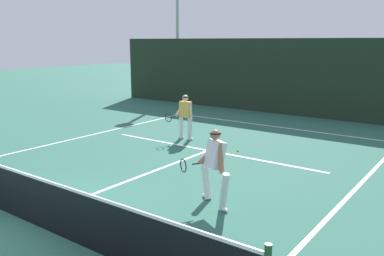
{
  "coord_description": "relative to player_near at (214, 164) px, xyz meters",
  "views": [
    {
      "loc": [
        6.91,
        -3.99,
        3.37
      ],
      "look_at": [
        0.36,
        4.95,
        1.0
      ],
      "focal_mm": 38.28,
      "sensor_mm": 36.0,
      "label": 1
    }
  ],
  "objects": [
    {
      "name": "ground_plane",
      "position": [
        -2.5,
        -2.8,
        -0.89
      ],
      "size": [
        80.0,
        80.0,
        0.0
      ],
      "primitive_type": "plane",
      "color": "#2D6553"
    },
    {
      "name": "court_line_baseline_far",
      "position": [
        -2.5,
        8.1,
        -0.88
      ],
      "size": [
        9.33,
        0.1,
        0.01
      ],
      "primitive_type": "cube",
      "color": "white",
      "rests_on": "ground_plane"
    },
    {
      "name": "court_line_service",
      "position": [
        -2.5,
        3.49,
        -0.88
      ],
      "size": [
        7.61,
        0.1,
        0.01
      ],
      "primitive_type": "cube",
      "color": "white",
      "rests_on": "ground_plane"
    },
    {
      "name": "court_line_centre",
      "position": [
        -2.5,
        0.4,
        -0.88
      ],
      "size": [
        0.1,
        6.4,
        0.01
      ],
      "primitive_type": "cube",
      "color": "white",
      "rests_on": "ground_plane"
    },
    {
      "name": "tennis_net",
      "position": [
        -2.5,
        -2.8,
        -0.38
      ],
      "size": [
        10.23,
        0.09,
        1.09
      ],
      "color": "#1E4723",
      "rests_on": "ground_plane"
    },
    {
      "name": "player_near",
      "position": [
        0.0,
        0.0,
        0.0
      ],
      "size": [
        1.16,
        0.84,
        1.62
      ],
      "rotation": [
        0.0,
        0.0,
        2.65
      ],
      "color": "silver",
      "rests_on": "ground_plane"
    },
    {
      "name": "player_far",
      "position": [
        -4.0,
        4.28,
        -0.03
      ],
      "size": [
        0.74,
        0.87,
        1.56
      ],
      "rotation": [
        0.0,
        0.0,
        3.14
      ],
      "color": "silver",
      "rests_on": "ground_plane"
    },
    {
      "name": "tennis_ball",
      "position": [
        -1.7,
        3.96,
        -0.85
      ],
      "size": [
        0.07,
        0.07,
        0.07
      ],
      "primitive_type": "sphere",
      "color": "#D1E033",
      "rests_on": "ground_plane"
    },
    {
      "name": "back_fence_windscreen",
      "position": [
        -2.5,
        10.98,
        0.86
      ],
      "size": [
        21.27,
        0.12,
        3.49
      ],
      "primitive_type": "cube",
      "color": "black",
      "rests_on": "ground_plane"
    },
    {
      "name": "light_pole",
      "position": [
        -11.04,
        12.83,
        3.65
      ],
      "size": [
        0.55,
        0.44,
        7.38
      ],
      "color": "#9EA39E",
      "rests_on": "ground_plane"
    }
  ]
}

